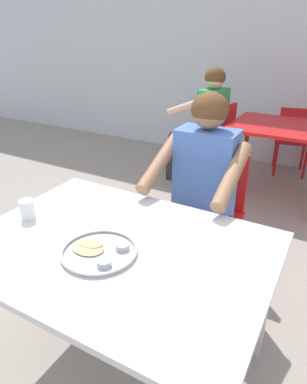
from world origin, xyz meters
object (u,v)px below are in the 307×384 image
object	(u,v)px
table_background_red	(282,134)
chair_red_left	(214,138)
diner_foreground	(199,185)
table_foreground	(118,257)
patron_background	(204,117)
thali_tray	(99,251)
chair_foreground	(210,207)
drinking_cup	(27,209)
chair_red_far	(294,136)

from	to	relation	value
table_background_red	chair_red_left	distance (m)	0.69
diner_foreground	table_foreground	bearing A→B (deg)	-96.39
table_foreground	diner_foreground	size ratio (longest dim) A/B	1.01
patron_background	diner_foreground	bearing A→B (deg)	-69.41
thali_tray	chair_red_left	world-z (taller)	chair_red_left
chair_foreground	table_background_red	xyz separation A→B (m)	(0.17, 1.43, 0.15)
drinking_cup	table_background_red	xyz separation A→B (m)	(0.74, 2.38, -0.14)
table_foreground	diner_foreground	xyz separation A→B (m)	(0.08, 0.71, 0.07)
drinking_cup	patron_background	distance (m)	2.40
chair_red_left	chair_foreground	bearing A→B (deg)	-70.97
chair_foreground	drinking_cup	bearing A→B (deg)	-121.04
chair_foreground	table_background_red	distance (m)	1.45
chair_foreground	chair_red_left	size ratio (longest dim) A/B	0.99
table_foreground	thali_tray	bearing A→B (deg)	-110.17
chair_red_left	chair_red_far	bearing A→B (deg)	41.71
patron_background	chair_red_far	bearing A→B (deg)	38.77
chair_red_left	patron_background	bearing A→B (deg)	-165.79
drinking_cup	thali_tray	bearing A→B (deg)	-7.34
chair_foreground	patron_background	size ratio (longest dim) A/B	0.70
chair_red_far	table_foreground	bearing A→B (deg)	-95.25
thali_tray	patron_background	world-z (taller)	patron_background
diner_foreground	chair_red_far	xyz separation A→B (m)	(0.20, 2.32, -0.28)
thali_tray	patron_background	distance (m)	2.51
table_background_red	chair_red_left	bearing A→B (deg)	176.71
thali_tray	drinking_cup	bearing A→B (deg)	172.66
table_foreground	chair_red_left	bearing A→B (deg)	100.19
drinking_cup	patron_background	bearing A→B (deg)	91.16
patron_background	drinking_cup	bearing A→B (deg)	-88.84
diner_foreground	table_background_red	size ratio (longest dim) A/B	1.35
drinking_cup	chair_red_left	distance (m)	2.44
thali_tray	chair_red_left	size ratio (longest dim) A/B	0.36
thali_tray	chair_red_far	distance (m)	3.14
thali_tray	drinking_cup	size ratio (longest dim) A/B	3.21
table_foreground	chair_foreground	world-z (taller)	chair_foreground
diner_foreground	chair_red_far	world-z (taller)	diner_foreground
thali_tray	diner_foreground	size ratio (longest dim) A/B	0.25
drinking_cup	table_background_red	distance (m)	2.50
table_foreground	chair_red_far	size ratio (longest dim) A/B	1.59
drinking_cup	table_background_red	size ratio (longest dim) A/B	0.10
chair_red_left	drinking_cup	bearing A→B (deg)	-91.55
diner_foreground	chair_red_left	distance (m)	1.78
table_foreground	patron_background	distance (m)	2.43
drinking_cup	chair_foreground	size ratio (longest dim) A/B	0.11
diner_foreground	chair_red_far	bearing A→B (deg)	85.10
table_background_red	patron_background	size ratio (longest dim) A/B	0.76
drinking_cup	diner_foreground	distance (m)	0.93
thali_tray	chair_red_far	size ratio (longest dim) A/B	0.39
chair_foreground	patron_background	distance (m)	1.59
table_background_red	diner_foreground	bearing A→B (deg)	-95.72
diner_foreground	patron_background	xyz separation A→B (m)	(-0.62, 1.66, -0.02)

